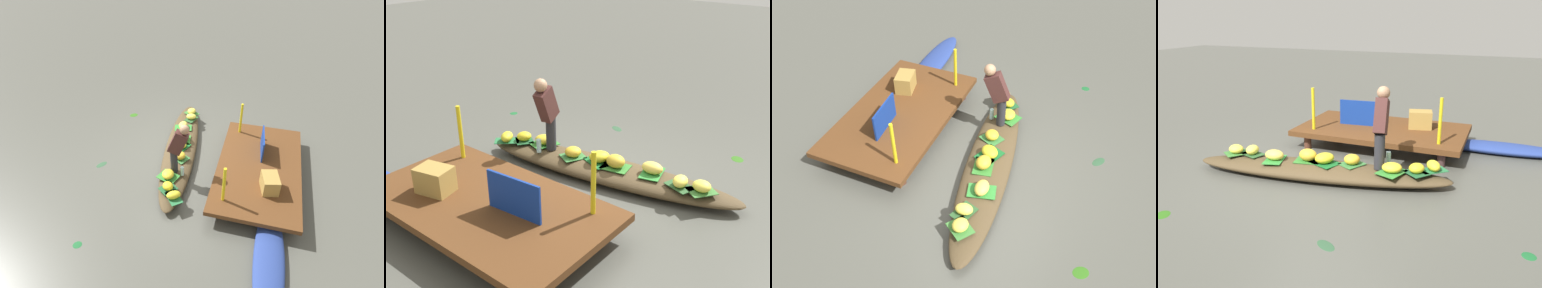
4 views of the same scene
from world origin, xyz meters
The scene contains 31 objects.
canal_water centered at (0.00, 0.00, 0.00)m, with size 40.00×40.00×0.00m, color #505149.
dock_platform centered at (0.43, 1.94, 0.31)m, with size 3.20×1.80×0.36m.
vendor_boat centered at (0.00, 0.00, 0.13)m, with size 4.15×0.76×0.25m, color #4E3D26.
moored_boat centered at (2.58, 2.33, 0.10)m, with size 2.53×0.54×0.19m, color navy.
leaf_mat_0 centered at (-0.21, 0.03, 0.26)m, with size 0.41×0.32×0.01m, color #337B2D.
banana_bunch_0 centered at (-0.21, 0.03, 0.35)m, with size 0.29×0.24×0.19m, color gold.
leaf_mat_1 centered at (0.50, 0.14, 0.26)m, with size 0.35×0.31×0.01m, color #357336.
banana_bunch_1 centered at (0.50, 0.14, 0.34)m, with size 0.25×0.24×0.16m, color gold.
leaf_mat_2 centered at (-1.49, -0.11, 0.26)m, with size 0.36×0.30×0.01m, color #3B7934.
banana_bunch_2 centered at (-1.49, -0.11, 0.33)m, with size 0.26×0.23×0.15m, color #EEDC4A.
leaf_mat_3 centered at (1.52, 0.18, 0.26)m, with size 0.33×0.28×0.01m, color #205830.
banana_bunch_3 centered at (1.52, 0.18, 0.33)m, with size 0.24×0.21×0.15m, color yellow.
leaf_mat_4 centered at (0.09, 0.03, 0.26)m, with size 0.44×0.33×0.01m, color #175F27.
banana_bunch_4 centered at (0.09, 0.03, 0.34)m, with size 0.31×0.25×0.16m, color yellow.
leaf_mat_5 centered at (1.17, 0.07, 0.26)m, with size 0.42×0.33×0.01m, color #338231.
banana_bunch_5 centered at (1.17, 0.07, 0.33)m, with size 0.30×0.26×0.15m, color yellow.
leaf_mat_6 centered at (-0.72, -0.14, 0.26)m, with size 0.44×0.29×0.01m, color #2F8533.
banana_bunch_6 centered at (-0.72, -0.14, 0.34)m, with size 0.32×0.22×0.17m, color #F0CF51.
leaf_mat_7 centered at (-1.21, -0.05, 0.26)m, with size 0.38×0.26×0.01m, color #2B562B.
banana_bunch_7 centered at (-1.21, -0.05, 0.33)m, with size 0.27×0.20×0.15m, color #F9E450.
leaf_mat_8 centered at (1.73, 0.37, 0.26)m, with size 0.41×0.24×0.01m, color #266F3D.
banana_bunch_8 centered at (1.73, 0.37, 0.33)m, with size 0.29×0.19×0.15m, color yellow.
vendor_person centered at (0.94, 0.23, 0.95)m, with size 0.24×0.48×1.22m.
water_bottle centered at (1.03, 0.34, 0.36)m, with size 0.08×0.08×0.21m, color #ADDAD9.
market_banner centered at (-0.07, 1.94, 0.61)m, with size 0.78×0.03×0.50m, color navy.
railing_post_west centered at (-0.77, 1.34, 0.76)m, with size 0.06×0.06×0.81m, color yellow.
railing_post_east centered at (1.63, 1.34, 0.76)m, with size 0.06×0.06×0.81m, color yellow.
produce_crate centered at (1.11, 2.19, 0.53)m, with size 0.44×0.32×0.34m, color #A4813D.
drifting_plant_0 centered at (3.07, -1.06, 0.00)m, with size 0.17×0.16×0.01m, color #1B602D.
drifting_plant_1 centered at (0.93, -1.71, 0.00)m, with size 0.28×0.15×0.01m, color #2E5436.
drifting_plant_2 centered at (-1.36, -1.86, 0.00)m, with size 0.24×0.19×0.01m, color #2E6719.
Camera 1 is at (5.80, 1.83, 4.86)m, focal length 28.92 mm.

